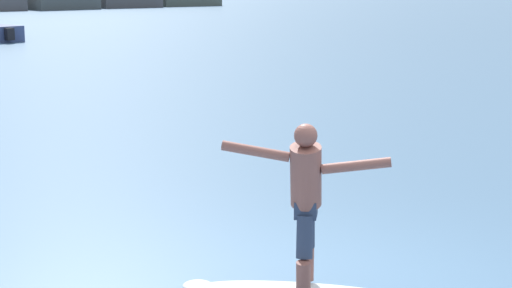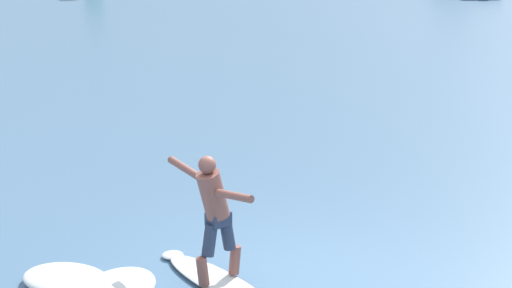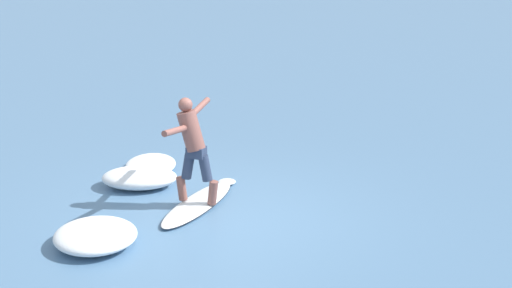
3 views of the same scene
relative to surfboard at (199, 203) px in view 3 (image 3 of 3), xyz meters
name	(u,v)px [view 3 (image 3 of 3)]	position (x,y,z in m)	size (l,w,h in m)	color
ground_plane	(216,219)	(0.59, 0.06, -0.04)	(200.00, 200.00, 0.00)	#50779C
surfboard	(199,203)	(0.00, 0.00, 0.00)	(1.79, 1.85, 0.21)	white
surfer	(192,142)	(-0.02, -0.07, 0.96)	(1.16, 1.09, 1.58)	brown
wave_foam_at_tail	(139,178)	(-1.10, -0.60, 0.12)	(1.18, 1.39, 0.31)	white
wave_foam_at_nose	(95,236)	(0.79, -1.73, 0.10)	(1.52, 1.47, 0.28)	white
wave_foam_beside	(151,165)	(-1.81, -0.21, 0.05)	(1.37, 1.20, 0.17)	white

